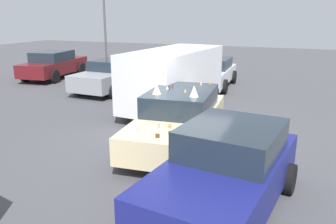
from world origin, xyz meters
name	(u,v)px	position (x,y,z in m)	size (l,w,h in m)	color
ground_plane	(178,145)	(0.00, 0.00, 0.00)	(60.00, 60.00, 0.00)	#47474C
art_car_decorated	(179,118)	(0.07, 0.01, 0.75)	(4.78, 2.32, 1.74)	beige
parked_van_row_back_center	(174,77)	(3.15, 1.32, 1.24)	(5.00, 2.53, 2.22)	silver
parked_sedan_near_right	(54,64)	(7.03, 9.85, 0.75)	(4.69, 2.39, 1.48)	#5B1419
parked_sedan_far_right	(226,170)	(-2.62, -1.84, 0.75)	(4.15, 2.41, 1.52)	navy
parked_sedan_near_left	(112,75)	(5.35, 5.19, 0.71)	(4.24, 2.23, 1.41)	gray
parked_sedan_row_back_far	(211,72)	(7.89, 1.17, 0.70)	(4.18, 2.12, 1.37)	white
lot_lamp_post	(105,22)	(9.15, 7.78, 2.96)	(0.28, 0.28, 4.98)	#4C4C51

